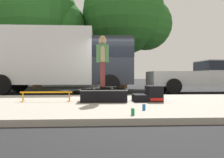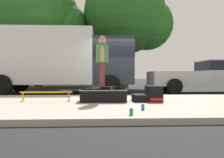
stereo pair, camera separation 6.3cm
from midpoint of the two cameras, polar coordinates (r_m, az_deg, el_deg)
ground_plane at (r=9.44m, az=2.63°, el=-4.33°), size 140.00×140.00×0.00m
sidewalk_slab at (r=6.47m, az=5.25°, el=-6.09°), size 50.00×5.00×0.12m
skate_box at (r=6.56m, az=-1.86°, el=-3.85°), size 1.27×0.75×0.34m
kicker_ramp at (r=6.71m, az=9.28°, el=-3.80°), size 0.77×0.68×0.43m
grind_rail at (r=6.83m, az=-15.40°, el=-3.51°), size 1.44×0.28×0.28m
skateboard at (r=6.55m, az=-2.10°, el=-1.98°), size 0.80×0.32×0.07m
skater_kid at (r=6.57m, az=-2.11°, el=5.40°), size 0.34×0.73×1.42m
soda_can at (r=4.94m, az=7.84°, el=-6.76°), size 0.07×0.07×0.13m
soda_can_b at (r=4.28m, az=5.11°, el=-7.90°), size 0.07×0.07×0.13m
box_truck at (r=11.74m, az=-11.99°, el=4.94°), size 6.91×2.63×3.05m
pickup_truck_silver at (r=12.76m, az=22.84°, el=0.93°), size 5.70×2.09×1.61m
street_tree_main at (r=16.67m, az=-16.30°, el=13.90°), size 5.88×5.35×7.48m
street_tree_neighbour at (r=16.81m, az=4.29°, el=14.97°), size 6.15×5.59×7.94m
house_behind at (r=24.07m, az=-13.84°, el=8.79°), size 9.54×8.23×8.40m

